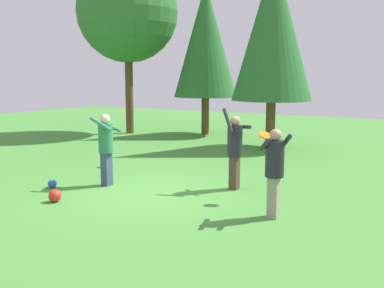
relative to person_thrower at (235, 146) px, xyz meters
name	(u,v)px	position (x,y,z in m)	size (l,w,h in m)	color
ground_plane	(154,193)	(-1.41, -1.19, -1.00)	(40.00, 40.00, 0.00)	#478C38
person_thrower	(235,146)	(0.00, 0.00, 0.00)	(0.66, 0.66, 1.85)	#4C382D
person_catcher	(275,166)	(1.47, -1.52, -0.03)	(0.69, 0.72, 1.63)	gray
person_bystander	(106,143)	(-2.75, -1.18, 0.00)	(0.64, 0.57, 1.69)	#38476B
frisbee	(265,135)	(0.91, -0.53, 0.37)	(0.36, 0.37, 0.14)	orange
ball_yellow	(105,163)	(-4.18, 0.40, -0.89)	(0.23, 0.23, 0.23)	yellow
ball_blue	(52,184)	(-3.69, -2.00, -0.90)	(0.20, 0.20, 0.20)	blue
ball_red	(55,196)	(-2.77, -2.79, -0.87)	(0.26, 0.26, 0.26)	red
tree_far_left	(128,12)	(-8.14, 6.69, 4.23)	(4.35, 4.35, 7.43)	brown
tree_left	(206,41)	(-4.98, 7.89, 2.99)	(2.68, 2.68, 6.39)	brown
tree_center	(273,29)	(-1.28, 5.86, 3.13)	(2.77, 2.77, 6.62)	brown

